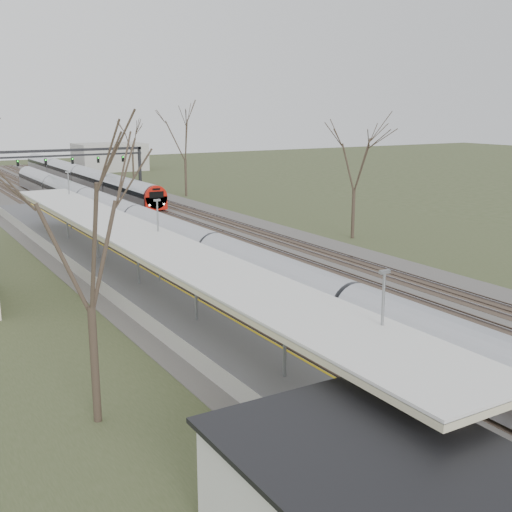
# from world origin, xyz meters

# --- Properties ---
(track_bed) EXTENTS (24.00, 160.00, 0.22)m
(track_bed) POSITION_xyz_m (0.26, 55.00, 0.06)
(track_bed) COLOR #474442
(track_bed) RESTS_ON ground
(platform) EXTENTS (3.50, 69.00, 1.00)m
(platform) POSITION_xyz_m (-9.05, 37.50, 0.50)
(platform) COLOR #9E9B93
(platform) RESTS_ON ground
(canopy) EXTENTS (4.10, 50.00, 3.11)m
(canopy) POSITION_xyz_m (-9.05, 32.99, 3.93)
(canopy) COLOR slate
(canopy) RESTS_ON platform
(signal_gantry) EXTENTS (21.00, 0.59, 6.08)m
(signal_gantry) POSITION_xyz_m (0.29, 84.99, 4.91)
(signal_gantry) COLOR black
(signal_gantry) RESTS_ON ground
(tree_west_near) EXTENTS (5.00, 5.00, 10.30)m
(tree_west_near) POSITION_xyz_m (-16.00, 20.00, 7.29)
(tree_west_near) COLOR #2D231C
(tree_west_near) RESTS_ON ground
(tree_east_far) EXTENTS (5.00, 5.00, 10.30)m
(tree_east_far) POSITION_xyz_m (14.00, 42.00, 7.29)
(tree_east_far) COLOR #2D231C
(tree_east_far) RESTS_ON ground
(train_near) EXTENTS (2.62, 90.21, 3.05)m
(train_near) POSITION_xyz_m (-2.50, 51.56, 1.48)
(train_near) COLOR #A0A2AA
(train_near) RESTS_ON ground
(train_far) EXTENTS (2.62, 60.21, 3.05)m
(train_far) POSITION_xyz_m (4.50, 94.19, 1.48)
(train_far) COLOR #A0A2AA
(train_far) RESTS_ON ground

